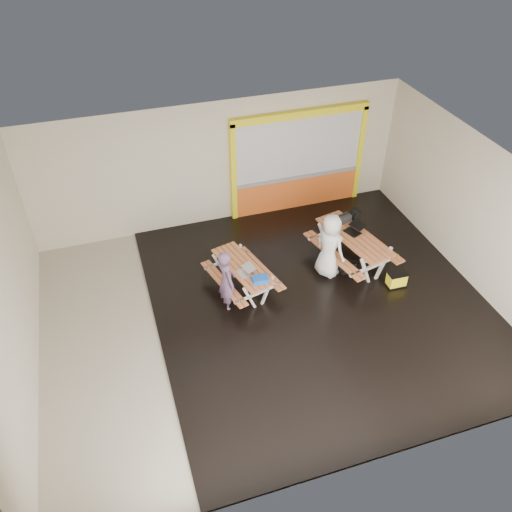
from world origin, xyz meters
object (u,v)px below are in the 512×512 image
object	(u,v)px
laptop_right	(354,229)
blue_pouch	(260,279)
person_right	(330,246)
toolbox	(343,219)
laptop_left	(245,271)
dark_case	(345,266)
backpack	(354,218)
fluke_bag	(396,279)
picnic_table_right	(353,242)
person_left	(227,281)
picnic_table_left	(242,271)

from	to	relation	value
laptop_right	blue_pouch	world-z (taller)	laptop_right
person_right	toolbox	distance (m)	1.14
laptop_left	dark_case	world-z (taller)	laptop_left
blue_pouch	dark_case	distance (m)	2.58
backpack	fluke_bag	xyz separation A→B (m)	(0.23, -1.97, -0.56)
laptop_left	toolbox	bearing A→B (deg)	19.18
blue_pouch	toolbox	xyz separation A→B (m)	(2.66, 1.38, 0.17)
picnic_table_right	person_right	xyz separation A→B (m)	(-0.77, -0.24, 0.24)
dark_case	person_left	bearing A→B (deg)	-173.73
person_left	laptop_right	world-z (taller)	person_left
blue_pouch	toolbox	world-z (taller)	toolbox
person_left	toolbox	xyz separation A→B (m)	(3.38, 1.18, 0.18)
picnic_table_left	person_right	size ratio (longest dim) A/B	1.25
person_left	fluke_bag	world-z (taller)	person_left
picnic_table_left	person_left	size ratio (longest dim) A/B	1.32
laptop_right	fluke_bag	world-z (taller)	laptop_right
picnic_table_left	laptop_left	xyz separation A→B (m)	(-0.00, -0.26, 0.22)
backpack	fluke_bag	world-z (taller)	backpack
picnic_table_left	picnic_table_right	world-z (taller)	picnic_table_right
blue_pouch	dark_case	xyz separation A→B (m)	(2.43, 0.54, -0.66)
person_left	fluke_bag	xyz separation A→B (m)	(4.04, -0.60, -0.54)
picnic_table_right	backpack	xyz separation A→B (m)	(0.40, 0.81, 0.13)
laptop_left	fluke_bag	world-z (taller)	laptop_left
picnic_table_left	fluke_bag	bearing A→B (deg)	-16.34
blue_pouch	picnic_table_right	bearing A→B (deg)	15.66
toolbox	dark_case	distance (m)	1.20
toolbox	fluke_bag	world-z (taller)	toolbox
laptop_right	blue_pouch	distance (m)	2.91
laptop_right	blue_pouch	xyz separation A→B (m)	(-2.76, -0.92, -0.14)
toolbox	laptop_left	bearing A→B (deg)	-160.82
blue_pouch	fluke_bag	size ratio (longest dim) A/B	0.77
laptop_right	laptop_left	bearing A→B (deg)	-169.62
laptop_left	person_left	bearing A→B (deg)	-160.71
backpack	toolbox	bearing A→B (deg)	-156.17
picnic_table_right	laptop_right	world-z (taller)	laptop_right
picnic_table_left	person_left	bearing A→B (deg)	-138.35
picnic_table_right	laptop_left	bearing A→B (deg)	-172.51
laptop_left	dark_case	xyz separation A→B (m)	(2.66, 0.18, -0.66)
blue_pouch	fluke_bag	bearing A→B (deg)	-6.99
toolbox	laptop_right	bearing A→B (deg)	-78.16
picnic_table_right	toolbox	world-z (taller)	toolbox
person_left	blue_pouch	distance (m)	0.75
dark_case	toolbox	bearing A→B (deg)	74.51
laptop_left	blue_pouch	size ratio (longest dim) A/B	1.24
laptop_right	backpack	distance (m)	0.74
picnic_table_right	laptop_left	size ratio (longest dim) A/B	5.67
picnic_table_left	toolbox	distance (m)	3.01
person_right	blue_pouch	xyz separation A→B (m)	(-1.92, -0.51, -0.12)
dark_case	fluke_bag	distance (m)	1.30
backpack	dark_case	xyz separation A→B (m)	(-0.66, -1.02, -0.66)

